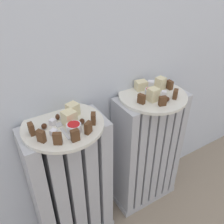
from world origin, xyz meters
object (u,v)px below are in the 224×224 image
object	(u,v)px
plate_right	(153,95)
jam_bowl_left	(74,127)
radiator_left	(72,187)
radiator_right	(146,152)
fork	(62,129)
plate_left	(63,125)
jam_bowl_right	(150,92)

from	to	relation	value
plate_right	jam_bowl_left	bearing A→B (deg)	-171.36
radiator_left	radiator_right	world-z (taller)	same
jam_bowl_left	fork	world-z (taller)	jam_bowl_left
radiator_right	plate_right	bearing A→B (deg)	-90.00
jam_bowl_left	plate_right	bearing A→B (deg)	8.64
plate_left	fork	world-z (taller)	fork
plate_left	jam_bowl_left	xyz separation A→B (m)	(0.02, -0.06, 0.02)
fork	plate_right	bearing A→B (deg)	4.52
radiator_right	jam_bowl_right	bearing A→B (deg)	171.51
jam_bowl_left	jam_bowl_right	world-z (taller)	same
jam_bowl_right	fork	bearing A→B (deg)	-175.04
radiator_right	plate_right	world-z (taller)	plate_right
plate_left	jam_bowl_right	world-z (taller)	jam_bowl_right
radiator_right	jam_bowl_left	world-z (taller)	jam_bowl_left
radiator_right	fork	world-z (taller)	fork
plate_left	plate_right	distance (m)	0.38
radiator_left	jam_bowl_right	distance (m)	0.49
radiator_left	fork	distance (m)	0.32
radiator_left	plate_right	bearing A→B (deg)	-0.00
jam_bowl_left	fork	distance (m)	0.04
jam_bowl_left	jam_bowl_right	distance (m)	0.36
plate_left	jam_bowl_right	bearing A→B (deg)	0.30
jam_bowl_left	fork	size ratio (longest dim) A/B	0.48
radiator_left	plate_right	xyz separation A→B (m)	(0.38, -0.00, 0.31)
radiator_right	plate_left	distance (m)	0.49
fork	radiator_right	bearing A→B (deg)	4.52
jam_bowl_left	radiator_left	bearing A→B (deg)	106.35
jam_bowl_left	jam_bowl_right	bearing A→B (deg)	9.26
radiator_right	fork	size ratio (longest dim) A/B	6.06
plate_right	plate_left	bearing A→B (deg)	180.00
radiator_right	jam_bowl_right	xyz separation A→B (m)	(-0.01, 0.00, 0.33)
plate_right	fork	xyz separation A→B (m)	(-0.40, -0.03, 0.01)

